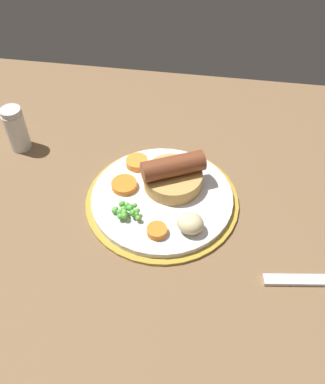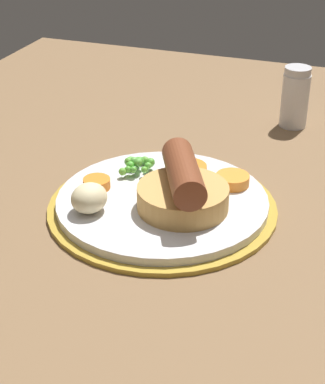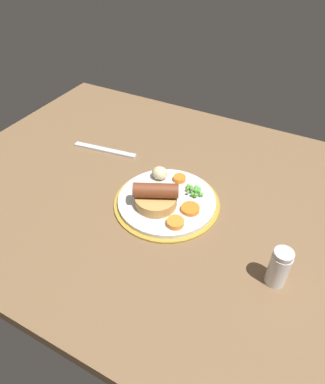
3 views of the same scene
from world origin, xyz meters
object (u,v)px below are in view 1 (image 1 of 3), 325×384
potato_chunk_0 (190,223)px  salt_shaker (16,129)px  sausage_pudding (173,175)px  pea_pile (126,210)px  carrot_slice_0 (124,185)px  dinner_plate (162,199)px  carrot_slice_2 (137,162)px  carrot_slice_1 (157,231)px

potato_chunk_0 → salt_shaker: 34.82cm
sausage_pudding → pea_pile: (5.96, 7.17, -1.14)cm
carrot_slice_0 → dinner_plate: bearing=171.7°
sausage_pudding → carrot_slice_2: bearing=125.8°
pea_pile → carrot_slice_1: (-5.05, 2.69, -0.44)cm
salt_shaker → dinner_plate: bearing=161.3°
carrot_slice_1 → salt_shaker: 31.48cm
carrot_slice_1 → potato_chunk_0: bearing=-163.5°
pea_pile → carrot_slice_1: bearing=152.0°
carrot_slice_0 → carrot_slice_1: carrot_slice_1 is taller
pea_pile → potato_chunk_0: bearing=172.1°
potato_chunk_0 → carrot_slice_0: (11.06, -6.77, -0.99)cm
dinner_plate → potato_chunk_0: size_ratio=6.18×
dinner_plate → carrot_slice_0: 6.33cm
dinner_plate → potato_chunk_0: 8.01cm
dinner_plate → pea_pile: 6.75cm
pea_pile → sausage_pudding: bearing=-129.7°
dinner_plate → carrot_slice_1: size_ratio=8.23×
carrot_slice_1 → carrot_slice_2: (5.51, -13.32, 0.04)cm
potato_chunk_0 → carrot_slice_2: size_ratio=1.07×
sausage_pudding → pea_pile: sausage_pudding is taller
carrot_slice_2 → carrot_slice_1: bearing=112.5°
dinner_plate → potato_chunk_0: (-4.94, 5.87, 2.30)cm
carrot_slice_0 → salt_shaker: (20.40, -8.09, 2.12)cm
salt_shaker → carrot_slice_1: bearing=148.9°
sausage_pudding → potato_chunk_0: (-3.65, 8.51, -0.65)cm
dinner_plate → potato_chunk_0: bearing=130.1°
potato_chunk_0 → pea_pile: bearing=-7.9°
dinner_plate → sausage_pudding: size_ratio=2.37×
carrot_slice_1 → salt_shaker: bearing=-31.1°
potato_chunk_0 → carrot_slice_0: 13.01cm
salt_shaker → potato_chunk_0: bearing=154.7°
carrot_slice_2 → carrot_slice_0: bearing=79.1°
carrot_slice_1 → carrot_slice_2: bearing=-67.5°
potato_chunk_0 → carrot_slice_0: bearing=-31.4°
dinner_plate → carrot_slice_0: (6.13, -0.90, 1.31)cm
carrot_slice_1 → pea_pile: bearing=-28.0°
dinner_plate → sausage_pudding: (-1.29, -2.64, 2.95)cm
carrot_slice_2 → potato_chunk_0: bearing=130.1°
sausage_pudding → carrot_slice_0: bearing=167.4°
dinner_plate → carrot_slice_2: bearing=-50.0°
carrot_slice_0 → carrot_slice_2: (-1.00, -5.20, 0.11)cm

